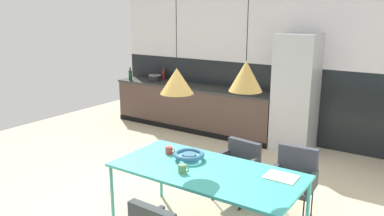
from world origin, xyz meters
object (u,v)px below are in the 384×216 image
object	(u,v)px
fruit_bowl	(189,155)
pendant_lamp_over_table_near	(177,81)
open_book	(281,177)
mug_glass_clear	(182,169)
bottle_oil_tall	(163,75)
dining_table	(206,173)
mug_short_terracotta	(169,150)
cooking_pot	(155,78)
refrigerator_column	(296,93)
pendant_lamp_over_table_far	(246,76)
armchair_near_window	(294,175)
bottle_vinegar_dark	(130,75)
armchair_far_side	(238,162)

from	to	relation	value
fruit_bowl	pendant_lamp_over_table_near	world-z (taller)	pendant_lamp_over_table_near
open_book	mug_glass_clear	xyz separation A→B (m)	(-0.87, -0.44, 0.04)
open_book	bottle_oil_tall	size ratio (longest dim) A/B	1.05
dining_table	mug_short_terracotta	bearing A→B (deg)	166.38
dining_table	pendant_lamp_over_table_near	world-z (taller)	pendant_lamp_over_table_near
cooking_pot	refrigerator_column	bearing A→B (deg)	-0.20
bottle_oil_tall	pendant_lamp_over_table_near	distance (m)	4.37
mug_glass_clear	pendant_lamp_over_table_near	size ratio (longest dim) A/B	0.10
pendant_lamp_over_table_far	armchair_near_window	bearing A→B (deg)	74.80
armchair_near_window	cooking_pot	xyz separation A→B (m)	(-3.85, 2.23, 0.44)
refrigerator_column	bottle_oil_tall	bearing A→B (deg)	175.58
bottle_vinegar_dark	bottle_oil_tall	world-z (taller)	bottle_oil_tall
pendant_lamp_over_table_near	pendant_lamp_over_table_far	size ratio (longest dim) A/B	1.11
armchair_far_side	bottle_oil_tall	xyz separation A→B (m)	(-3.05, 2.41, 0.51)
armchair_far_side	mug_glass_clear	bearing A→B (deg)	94.45
cooking_pot	pendant_lamp_over_table_far	xyz separation A→B (m)	(3.62, -3.10, 0.80)
fruit_bowl	pendant_lamp_over_table_far	distance (m)	1.18
fruit_bowl	pendant_lamp_over_table_near	bearing A→B (deg)	-139.65
mug_glass_clear	bottle_oil_tall	xyz separation A→B (m)	(-3.01, 3.56, 0.20)
open_book	mug_short_terracotta	bearing A→B (deg)	-175.88
refrigerator_column	cooking_pot	xyz separation A→B (m)	(-3.07, 0.01, -0.04)
dining_table	mug_short_terracotta	size ratio (longest dim) A/B	15.67
dining_table	armchair_far_side	bearing A→B (deg)	96.43
bottle_vinegar_dark	bottle_oil_tall	distance (m)	0.71
refrigerator_column	armchair_near_window	xyz separation A→B (m)	(0.78, -2.22, -0.48)
open_book	pendant_lamp_over_table_far	distance (m)	1.06
open_book	bottle_oil_tall	distance (m)	4.98
mug_short_terracotta	pendant_lamp_over_table_near	xyz separation A→B (m)	(0.19, -0.10, 0.83)
armchair_far_side	armchair_near_window	world-z (taller)	armchair_near_window
mug_glass_clear	cooking_pot	world-z (taller)	cooking_pot
mug_short_terracotta	pendant_lamp_over_table_far	xyz separation A→B (m)	(0.98, -0.11, 0.96)
armchair_near_window	pendant_lamp_over_table_far	size ratio (longest dim) A/B	0.74
dining_table	bottle_vinegar_dark	world-z (taller)	bottle_vinegar_dark
dining_table	cooking_pot	bearing A→B (deg)	135.82
refrigerator_column	armchair_far_side	bearing A→B (deg)	-88.76
armchair_near_window	bottle_oil_tall	xyz separation A→B (m)	(-3.79, 2.45, 0.48)
mug_glass_clear	cooking_pot	xyz separation A→B (m)	(-3.07, 3.34, 0.15)
armchair_far_side	mug_glass_clear	xyz separation A→B (m)	(-0.05, -1.15, 0.31)
mug_short_terracotta	bottle_vinegar_dark	size ratio (longest dim) A/B	0.45
mug_short_terracotta	bottle_oil_tall	distance (m)	4.12
dining_table	fruit_bowl	world-z (taller)	fruit_bowl
cooking_pot	pendant_lamp_over_table_far	world-z (taller)	pendant_lamp_over_table_far
pendant_lamp_over_table_far	armchair_far_side	bearing A→B (deg)	118.71
fruit_bowl	bottle_oil_tall	distance (m)	4.32
cooking_pot	pendant_lamp_over_table_far	distance (m)	4.83
mug_glass_clear	pendant_lamp_over_table_near	distance (m)	0.90
open_book	bottle_vinegar_dark	bearing A→B (deg)	148.74
fruit_bowl	mug_short_terracotta	bearing A→B (deg)	175.73
mug_short_terracotta	cooking_pot	world-z (taller)	cooking_pot
open_book	dining_table	bearing A→B (deg)	-161.73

